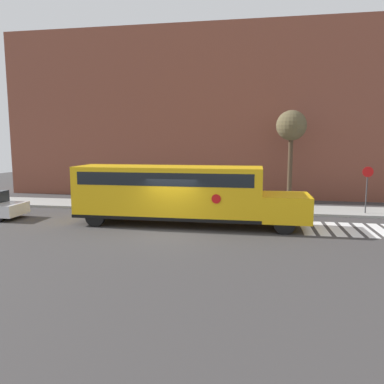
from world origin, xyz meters
The scene contains 7 objects.
ground_plane centered at (0.00, 0.00, 0.00)m, with size 60.00×60.00×0.00m, color #3A3838.
sidewalk_strip centered at (0.00, 6.50, 0.07)m, with size 44.00×3.00×0.15m.
building_backdrop centered at (0.00, 13.00, 6.43)m, with size 32.00×4.00×12.87m.
crosswalk_stripes centered at (8.61, 2.00, 0.00)m, with size 4.70×3.20×0.01m.
school_bus centered at (0.05, 1.59, 1.73)m, with size 11.81×2.57×3.02m.
stop_sign centered at (10.29, 5.78, 1.82)m, with size 0.60×0.10×2.86m.
tree_near_sidewalk centered at (6.20, 8.73, 5.17)m, with size 1.99×1.99×6.32m.
Camera 1 is at (4.00, -16.99, 4.31)m, focal length 35.00 mm.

